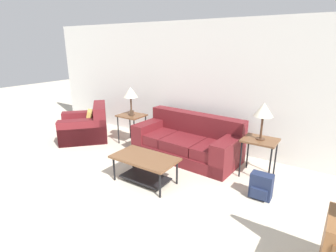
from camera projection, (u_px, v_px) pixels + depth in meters
The scene contains 10 objects.
wall_back at pixel (206, 87), 5.39m from camera, with size 8.93×0.06×2.60m.
couch at pixel (187, 142), 5.15m from camera, with size 2.10×1.07×0.82m.
armchair at pixel (86, 127), 6.14m from camera, with size 1.46×1.46×0.80m.
coffee_table at pixel (145, 164), 4.16m from camera, with size 1.04×0.58×0.44m.
side_table_left at pixel (132, 118), 5.75m from camera, with size 0.55×0.47×0.66m.
side_table_right at pixel (260, 144), 4.29m from camera, with size 0.55×0.47×0.66m.
table_lamp_left at pixel (131, 93), 5.58m from camera, with size 0.31×0.31×0.61m.
table_lamp_right at pixel (264, 110), 4.12m from camera, with size 0.31×0.31×0.61m.
backpack at pixel (261, 186), 3.77m from camera, with size 0.31×0.25×0.38m.
picture_frame at pixel (132, 113), 5.62m from camera, with size 0.10×0.04×0.13m.
Camera 1 is at (2.33, -0.96, 2.15)m, focal length 28.00 mm.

